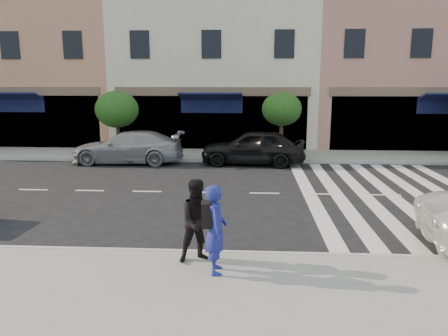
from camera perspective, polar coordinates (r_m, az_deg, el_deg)
ground at (r=11.03m, az=-4.55°, el=-8.47°), size 120.00×120.00×0.00m
sidewalk_near at (r=7.63m, az=-8.57°, el=-17.54°), size 60.00×4.50×0.15m
sidewalk_far at (r=21.63m, az=-0.60°, el=1.69°), size 60.00×3.00×0.15m
building_west_mid at (r=30.15m, az=-22.10°, el=16.86°), size 10.00×9.00×14.00m
building_centre at (r=27.39m, az=-0.81°, el=15.14°), size 11.00×9.00×11.00m
building_east_mid at (r=29.18m, az=24.43°, el=15.90°), size 13.00×9.00×13.00m
street_tree_wb at (r=22.08m, az=-13.81°, el=7.40°), size 2.10×2.10×3.06m
street_tree_c at (r=21.17m, az=7.55°, el=7.60°), size 1.90×1.90×3.04m
photographer at (r=8.26m, az=-1.06°, el=-8.02°), size 0.47×0.66×1.70m
walker at (r=8.77m, az=-3.34°, el=-6.90°), size 1.01×0.91×1.69m
car_far_left at (r=20.36m, az=-12.47°, el=2.67°), size 5.03×2.07×1.46m
car_far_mid at (r=19.58m, az=3.81°, el=2.75°), size 4.75×2.18×1.58m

